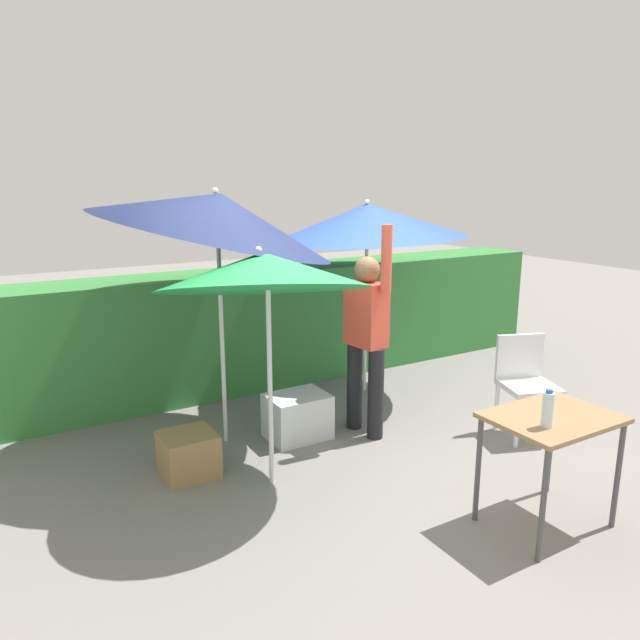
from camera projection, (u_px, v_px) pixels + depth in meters
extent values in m
plane|color=gray|center=(338.00, 456.00, 4.89)|extent=(24.00, 24.00, 0.00)
cube|color=#38843D|center=(240.00, 329.00, 6.44)|extent=(8.00, 0.70, 1.28)
cylinder|color=silver|center=(222.00, 342.00, 4.98)|extent=(0.04, 0.04, 1.79)
cone|color=#19234C|center=(217.00, 215.00, 4.78)|extent=(2.04, 2.01, 0.90)
sphere|color=silver|center=(215.00, 191.00, 4.77)|extent=(0.05, 0.05, 0.05)
cylinder|color=silver|center=(365.00, 317.00, 6.24)|extent=(0.04, 0.04, 1.64)
cone|color=blue|center=(367.00, 222.00, 6.00)|extent=(2.04, 2.04, 0.49)
sphere|color=silver|center=(367.00, 202.00, 5.95)|extent=(0.05, 0.05, 0.05)
cylinder|color=silver|center=(270.00, 390.00, 4.30)|extent=(0.04, 0.04, 1.48)
cone|color=green|center=(263.00, 271.00, 4.10)|extent=(1.56, 1.54, 0.70)
sphere|color=silver|center=(258.00, 250.00, 4.06)|extent=(0.05, 0.05, 0.05)
cylinder|color=black|center=(376.00, 394.00, 5.16)|extent=(0.14, 0.14, 0.82)
cylinder|color=black|center=(355.00, 385.00, 5.37)|extent=(0.14, 0.14, 0.82)
cube|color=#E04C38|center=(366.00, 314.00, 5.11)|extent=(0.26, 0.38, 0.56)
sphere|color=#8C6647|center=(367.00, 269.00, 5.02)|extent=(0.22, 0.22, 0.22)
cylinder|color=#E04C38|center=(386.00, 259.00, 4.81)|extent=(0.10, 0.10, 0.56)
cylinder|color=#8C6647|center=(349.00, 312.00, 5.29)|extent=(0.10, 0.10, 0.52)
cylinder|color=silver|center=(517.00, 423.00, 5.01)|extent=(0.04, 0.04, 0.44)
cylinder|color=silver|center=(558.00, 420.00, 5.07)|extent=(0.04, 0.04, 0.44)
cylinder|color=silver|center=(497.00, 407.00, 5.37)|extent=(0.04, 0.04, 0.44)
cylinder|color=silver|center=(535.00, 404.00, 5.44)|extent=(0.04, 0.04, 0.44)
cube|color=silver|center=(529.00, 387.00, 5.17)|extent=(0.57, 0.57, 0.05)
cube|color=silver|center=(519.00, 356.00, 5.31)|extent=(0.43, 0.19, 0.40)
cube|color=silver|center=(297.00, 416.00, 5.21)|extent=(0.53, 0.41, 0.40)
cube|color=#9E7A4C|center=(189.00, 454.00, 4.55)|extent=(0.41, 0.39, 0.34)
cylinder|color=#4C4C51|center=(551.00, 445.00, 4.26)|extent=(0.04, 0.04, 0.74)
cylinder|color=#4C4C51|center=(478.00, 469.00, 3.90)|extent=(0.04, 0.04, 0.74)
cylinder|color=#4C4C51|center=(618.00, 475.00, 3.82)|extent=(0.04, 0.04, 0.74)
cylinder|color=#4C4C51|center=(543.00, 506.00, 3.46)|extent=(0.04, 0.04, 0.74)
cube|color=#99724C|center=(553.00, 418.00, 3.77)|extent=(0.80, 0.60, 0.03)
cylinder|color=silver|center=(548.00, 410.00, 3.57)|extent=(0.07, 0.07, 0.22)
cylinder|color=#2D60B7|center=(549.00, 391.00, 3.54)|extent=(0.04, 0.04, 0.02)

